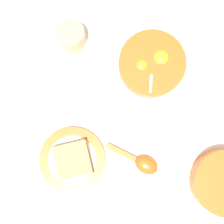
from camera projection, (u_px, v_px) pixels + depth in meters
ground_plane at (132, 121)px, 0.85m from camera, size 3.00×3.00×0.00m
egg_bowl at (152, 64)px, 0.84m from camera, size 0.18×0.18×0.08m
toast_plate at (73, 160)px, 0.84m from camera, size 0.18×0.18×0.01m
toast_sandwich at (73, 160)px, 0.82m from camera, size 0.10×0.10×0.03m
soup_spoon at (142, 163)px, 0.83m from camera, size 0.11×0.14×0.03m
congee_bowl at (224, 182)px, 0.81m from camera, size 0.17×0.17×0.05m
drinking_cup at (71, 36)px, 0.83m from camera, size 0.07×0.07×0.07m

